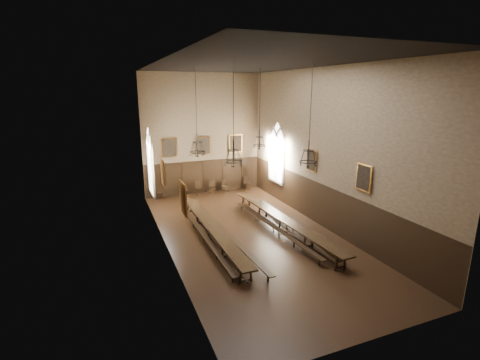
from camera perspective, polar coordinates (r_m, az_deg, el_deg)
floor at (r=19.34m, az=1.66°, el=-9.13°), size 9.00×18.00×0.02m
ceiling at (r=17.75m, az=1.88°, el=18.60°), size 9.00×18.00×0.02m
wall_back at (r=26.41m, az=-6.15°, el=7.41°), size 9.00×0.02×9.00m
wall_front at (r=10.64m, az=21.62°, el=-4.38°), size 9.00×0.02×9.00m
wall_left at (r=16.75m, az=-12.54°, el=2.99°), size 0.02×18.00×9.00m
wall_right at (r=20.22m, az=13.60°, el=4.88°), size 0.02×18.00×9.00m
wainscot_panelling at (r=18.87m, az=1.69°, el=-5.62°), size 9.00×18.00×2.50m
table_left at (r=18.71m, az=-4.53°, el=-8.67°), size 0.74×10.17×0.79m
table_right at (r=19.85m, az=7.08°, el=-7.28°), size 1.36×10.62×0.83m
bench_left_outer at (r=18.64m, az=-6.01°, el=-9.22°), size 0.30×9.48×0.43m
bench_left_inner at (r=18.69m, az=-2.15°, el=-9.02°), size 0.68×9.92×0.45m
bench_right_inner at (r=19.70m, az=5.49°, el=-7.90°), size 0.77×9.00×0.41m
bench_right_outer at (r=20.12m, az=8.67°, el=-7.47°), size 0.89×9.40×0.42m
chair_0 at (r=26.09m, az=-12.91°, el=-2.46°), size 0.46×0.46×0.93m
chair_2 at (r=26.51m, az=-8.96°, el=-2.00°), size 0.45×0.45×0.92m
chair_3 at (r=26.73m, az=-6.85°, el=-1.72°), size 0.50×0.50×1.01m
chair_4 at (r=26.95m, az=-4.59°, el=-1.58°), size 0.41×0.41×0.93m
chair_5 at (r=27.26m, az=-2.43°, el=-1.35°), size 0.51×0.51×0.94m
chair_7 at (r=27.95m, az=1.09°, el=-0.90°), size 0.47×0.47×1.00m
chandelier_back_left at (r=19.79m, az=-7.01°, el=5.46°), size 0.87×0.87×4.80m
chandelier_back_right at (r=21.29m, az=3.20°, el=6.62°), size 0.77×0.77×4.66m
chandelier_front_left at (r=15.11m, az=-1.06°, el=4.24°), size 0.78×0.78×4.40m
chandelier_front_right at (r=17.03m, az=11.15°, el=3.98°), size 0.85×0.85×4.75m
portrait_back_0 at (r=25.82m, az=-11.59°, el=5.24°), size 1.10×0.12×1.40m
portrait_back_1 at (r=26.40m, az=-6.02°, el=5.65°), size 1.10×0.12×1.40m
portrait_back_2 at (r=27.22m, az=-0.73°, el=6.00°), size 1.10×0.12×1.40m
portrait_left_0 at (r=17.90m, az=-12.53°, el=1.10°), size 0.12×1.00×1.30m
portrait_left_1 at (r=13.63m, az=-9.33°, el=-2.98°), size 0.12×1.00×1.30m
portrait_right_0 at (r=21.10m, az=11.63°, el=3.17°), size 0.12×1.00×1.30m
portrait_right_1 at (r=17.62m, az=19.64°, el=0.37°), size 0.12×1.00×1.30m
window_right at (r=24.98m, az=6.03°, el=4.45°), size 0.20×2.20×4.60m
window_left at (r=22.32m, az=-14.57°, el=2.83°), size 0.20×2.20×4.60m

